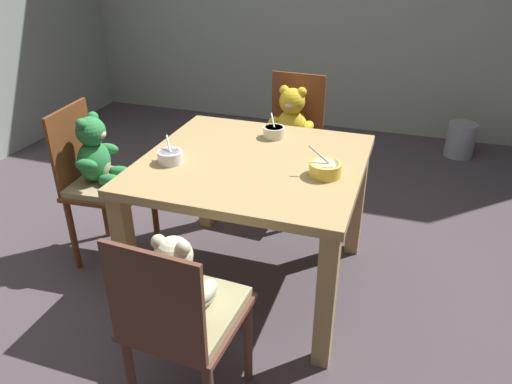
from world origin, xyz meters
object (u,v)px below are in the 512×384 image
Objects in this scene: teddy_chair_near_front at (181,304)px; teddy_chair_near_left at (99,168)px; porridge_bowl_cream_far_center at (274,132)px; porridge_bowl_yellow_near_right at (325,169)px; metal_pail at (461,140)px; teddy_chair_far_center at (291,129)px; porridge_bowl_white_near_left at (170,157)px; dining_table at (253,181)px.

teddy_chair_near_front is 1.21m from teddy_chair_near_left.
porridge_bowl_yellow_near_right reaches higher than porridge_bowl_cream_far_center.
teddy_chair_far_center is at bearing -131.85° from metal_pail.
teddy_chair_near_left is 2.98m from metal_pail.
teddy_chair_near_front reaches higher than metal_pail.
teddy_chair_near_left is 3.09× the size of metal_pail.
teddy_chair_near_left is at bearing -159.10° from porridge_bowl_cream_far_center.
porridge_bowl_white_near_left is at bearing -122.73° from metal_pail.
porridge_bowl_yellow_near_right is at bearing 25.85° from teddy_chair_far_center.
dining_table reaches higher than metal_pail.
teddy_chair_near_front is 5.42× the size of porridge_bowl_yellow_near_right.
teddy_chair_near_left is 7.58× the size of porridge_bowl_cream_far_center.
dining_table is 0.86m from teddy_chair_far_center.
teddy_chair_near_front is 7.10× the size of porridge_bowl_white_near_left.
teddy_chair_near_front is at bearing -110.14° from metal_pail.
teddy_chair_near_left reaches higher than dining_table.
teddy_chair_near_front is 0.96× the size of teddy_chair_near_left.
teddy_chair_near_front reaches higher than porridge_bowl_white_near_left.
metal_pail is (1.11, 1.84, -0.61)m from porridge_bowl_cream_far_center.
teddy_chair_near_left is at bearing 50.87° from teddy_chair_near_front.
dining_table is at bearing -2.40° from teddy_chair_near_left.
porridge_bowl_cream_far_center is at bearing 133.15° from porridge_bowl_yellow_near_right.
dining_table is at bearing -117.55° from metal_pail.
porridge_bowl_cream_far_center is 0.59m from porridge_bowl_white_near_left.
teddy_chair_far_center is 3.11× the size of metal_pail.
dining_table is 2.47m from metal_pail.
porridge_bowl_yellow_near_right is at bearing -46.85° from porridge_bowl_cream_far_center.
teddy_chair_near_left is (-0.89, 0.82, 0.02)m from teddy_chair_near_front.
teddy_chair_far_center is 1.08m from porridge_bowl_white_near_left.
metal_pail is (1.12, 2.15, -0.46)m from dining_table.
porridge_bowl_white_near_left is (-0.37, -0.46, -0.00)m from porridge_bowl_cream_far_center.
teddy_chair_near_front is 0.82m from porridge_bowl_white_near_left.
porridge_bowl_cream_far_center reaches higher than dining_table.
teddy_chair_far_center is at bearing 42.51° from teddy_chair_near_left.
porridge_bowl_cream_far_center is 0.41× the size of metal_pail.
porridge_bowl_cream_far_center is at bearing 87.42° from dining_table.
metal_pail is (1.15, 1.29, -0.42)m from teddy_chair_far_center.
porridge_bowl_yellow_near_right is at bearing -108.95° from metal_pail.
porridge_bowl_cream_far_center is (0.01, 0.31, 0.14)m from dining_table.
teddy_chair_far_center is 1.02m from porridge_bowl_yellow_near_right.
teddy_chair_near_front is 2.97× the size of metal_pail.
porridge_bowl_yellow_near_right is 0.55× the size of metal_pail.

